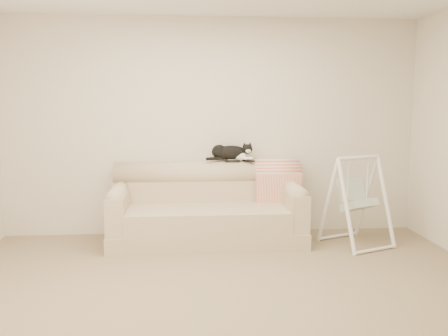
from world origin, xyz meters
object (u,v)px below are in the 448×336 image
Objects in this scene: remote_a at (232,161)px; tuxedo_cat at (231,152)px; baby_swing at (356,200)px; remote_b at (248,161)px; sofa at (207,211)px.

tuxedo_cat is (-0.01, 0.03, 0.09)m from remote_a.
remote_a is at bearing 159.30° from baby_swing.
remote_a reaches higher than remote_b.
baby_swing is (1.37, -0.54, -0.50)m from tuxedo_cat.
baby_swing is at bearing -20.70° from remote_a.
tuxedo_cat is 1.55m from baby_swing.
sofa is 1.70m from baby_swing.
sofa is 0.68m from remote_a.
tuxedo_cat is 0.56× the size of baby_swing.
tuxedo_cat is at bearing 39.37° from sofa.
baby_swing reaches higher than sofa.
baby_swing reaches higher than remote_a.
baby_swing is (1.67, -0.30, 0.16)m from sofa.
remote_a is 1.13× the size of remote_b.
remote_b is (0.51, 0.21, 0.56)m from sofa.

